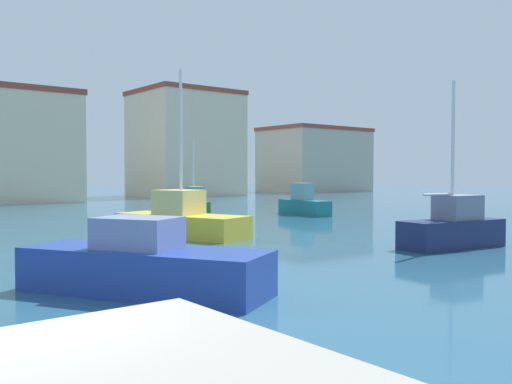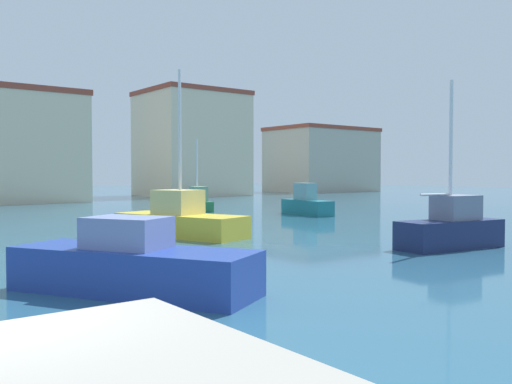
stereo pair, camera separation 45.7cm
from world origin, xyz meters
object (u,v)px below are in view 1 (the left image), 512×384
(sailboat_navy_near_pier, at_px, (453,228))
(motorboat_teal_far_left, at_px, (304,204))
(sailboat_green_inner_mooring, at_px, (194,202))
(motorboat_blue_mid_harbor, at_px, (143,266))
(sailboat_yellow_outer_mooring, at_px, (181,220))

(sailboat_navy_near_pier, height_order, motorboat_teal_far_left, sailboat_navy_near_pier)
(sailboat_navy_near_pier, xyz_separation_m, sailboat_green_inner_mooring, (3.08, 21.75, -0.08))
(sailboat_navy_near_pier, height_order, sailboat_green_inner_mooring, sailboat_navy_near_pier)
(sailboat_navy_near_pier, relative_size, sailboat_green_inner_mooring, 1.16)
(motorboat_teal_far_left, xyz_separation_m, motorboat_blue_mid_harbor, (-18.22, -14.17, -0.08))
(sailboat_green_inner_mooring, distance_m, motorboat_blue_mid_harbor, 26.29)
(sailboat_navy_near_pier, distance_m, motorboat_teal_far_left, 15.64)
(motorboat_blue_mid_harbor, bearing_deg, sailboat_yellow_outer_mooring, 54.96)
(sailboat_yellow_outer_mooring, xyz_separation_m, sailboat_green_inner_mooring, (8.72, 12.86, -0.04))
(motorboat_teal_far_left, height_order, motorboat_blue_mid_harbor, motorboat_teal_far_left)
(sailboat_yellow_outer_mooring, distance_m, sailboat_navy_near_pier, 10.53)
(sailboat_green_inner_mooring, xyz_separation_m, motorboat_teal_far_left, (3.33, -7.49, 0.05))
(sailboat_yellow_outer_mooring, distance_m, motorboat_blue_mid_harbor, 10.76)
(sailboat_green_inner_mooring, height_order, motorboat_teal_far_left, sailboat_green_inner_mooring)
(motorboat_teal_far_left, bearing_deg, sailboat_green_inner_mooring, 113.95)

